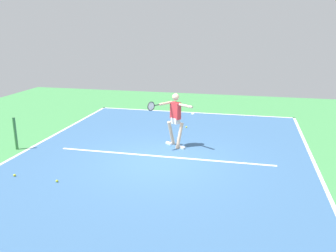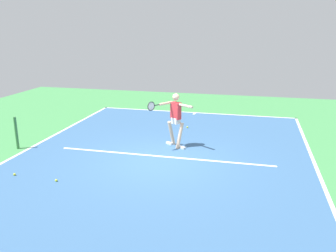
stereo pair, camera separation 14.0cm
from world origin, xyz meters
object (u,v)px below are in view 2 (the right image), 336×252
tennis_ball_near_player (15,174)px  tennis_ball_near_service_line (56,180)px  tennis_ball_by_sideline (187,127)px  tennis_player (175,116)px  net_post (16,133)px

tennis_ball_near_player → tennis_ball_near_service_line: size_ratio=1.00×
tennis_ball_near_player → tennis_ball_by_sideline: size_ratio=1.00×
tennis_ball_near_player → tennis_ball_near_service_line: same height
tennis_player → tennis_ball_near_service_line: (2.38, 3.43, -1.01)m
tennis_ball_by_sideline → tennis_ball_near_service_line: same height
net_post → tennis_player: size_ratio=0.59×
tennis_player → net_post: bearing=48.6°
net_post → tennis_ball_near_service_line: size_ratio=16.21×
tennis_player → tennis_ball_by_sideline: (0.02, -2.33, -1.01)m
net_post → tennis_ball_near_service_line: bearing=142.1°
tennis_player → tennis_ball_near_service_line: tennis_player is taller
tennis_ball_near_service_line → net_post: bearing=-37.9°
tennis_player → tennis_ball_near_player: 5.08m
tennis_ball_near_player → tennis_ball_near_service_line: bearing=176.5°
net_post → tennis_player: (-4.97, -1.42, 0.51)m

